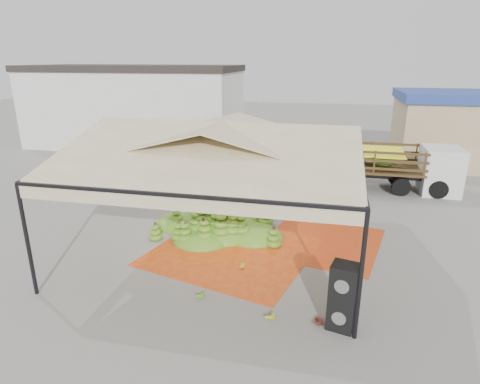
% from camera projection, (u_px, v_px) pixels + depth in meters
% --- Properties ---
extents(ground, '(90.00, 90.00, 0.00)m').
position_uv_depth(ground, '(224.00, 243.00, 13.31)').
color(ground, slate).
rests_on(ground, ground).
extents(canopy_tent, '(8.10, 8.10, 4.00)m').
position_uv_depth(canopy_tent, '(223.00, 145.00, 12.27)').
color(canopy_tent, black).
rests_on(canopy_tent, ground).
extents(building_white, '(14.30, 6.30, 5.40)m').
position_uv_depth(building_white, '(135.00, 106.00, 27.49)').
color(building_white, silver).
rests_on(building_white, ground).
extents(building_tan, '(6.30, 5.30, 4.10)m').
position_uv_depth(building_tan, '(454.00, 128.00, 22.62)').
color(building_tan, tan).
rests_on(building_tan, ground).
extents(tarp_left, '(5.65, 5.49, 0.01)m').
position_uv_depth(tarp_left, '(232.00, 251.00, 12.70)').
color(tarp_left, '#CA5C13').
rests_on(tarp_left, ground).
extents(tarp_right, '(4.32, 4.46, 0.01)m').
position_uv_depth(tarp_right, '(322.00, 241.00, 13.39)').
color(tarp_right, red).
rests_on(tarp_right, ground).
extents(banana_heap, '(6.22, 5.75, 1.07)m').
position_uv_depth(banana_heap, '(219.00, 217.00, 14.04)').
color(banana_heap, '#437618').
rests_on(banana_heap, ground).
extents(hand_yellow_a, '(0.56, 0.50, 0.22)m').
position_uv_depth(hand_yellow_a, '(267.00, 313.00, 9.44)').
color(hand_yellow_a, gold).
rests_on(hand_yellow_a, ground).
extents(hand_yellow_b, '(0.49, 0.43, 0.19)m').
position_uv_depth(hand_yellow_b, '(239.00, 265.00, 11.69)').
color(hand_yellow_b, gold).
rests_on(hand_yellow_b, ground).
extents(hand_red_a, '(0.42, 0.35, 0.18)m').
position_uv_depth(hand_red_a, '(340.00, 307.00, 9.71)').
color(hand_red_a, maroon).
rests_on(hand_red_a, ground).
extents(hand_red_b, '(0.48, 0.40, 0.22)m').
position_uv_depth(hand_red_b, '(314.00, 320.00, 9.21)').
color(hand_red_b, '#5B1814').
rests_on(hand_red_b, ground).
extents(hand_green, '(0.55, 0.49, 0.20)m').
position_uv_depth(hand_green, '(198.00, 293.00, 10.27)').
color(hand_green, '#5B811A').
rests_on(hand_green, ground).
extents(hanging_bunches, '(1.74, 0.24, 0.20)m').
position_uv_depth(hanging_bunches, '(271.00, 158.00, 13.54)').
color(hanging_bunches, '#59801A').
rests_on(hanging_bunches, ground).
extents(speaker_stack, '(0.68, 0.62, 1.59)m').
position_uv_depth(speaker_stack, '(343.00, 297.00, 8.87)').
color(speaker_stack, black).
rests_on(speaker_stack, ground).
extents(banana_leaves, '(0.96, 1.36, 3.70)m').
position_uv_depth(banana_leaves, '(209.00, 217.00, 15.43)').
color(banana_leaves, '#407D21').
rests_on(banana_leaves, ground).
extents(vendor, '(0.75, 0.61, 1.78)m').
position_uv_depth(vendor, '(263.00, 180.00, 17.07)').
color(vendor, gray).
rests_on(vendor, ground).
extents(truck_left, '(6.39, 2.55, 2.15)m').
position_uv_depth(truck_left, '(252.00, 152.00, 20.20)').
color(truck_left, '#4D3019').
rests_on(truck_left, ground).
extents(truck_right, '(6.02, 2.15, 2.06)m').
position_uv_depth(truck_right, '(395.00, 163.00, 18.38)').
color(truck_right, '#4A3418').
rests_on(truck_right, ground).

